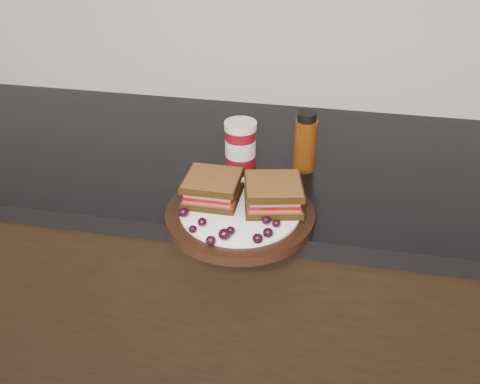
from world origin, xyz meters
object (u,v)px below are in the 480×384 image
object	(u,v)px
condiment_jar	(240,144)
oil_bottle	(305,142)
sandwich_left	(213,188)
plate	(240,215)

from	to	relation	value
condiment_jar	oil_bottle	size ratio (longest dim) A/B	0.77
sandwich_left	oil_bottle	xyz separation A→B (m)	(0.16, 0.19, 0.02)
condiment_jar	oil_bottle	xyz separation A→B (m)	(0.14, 0.01, 0.02)
plate	oil_bottle	world-z (taller)	oil_bottle
sandwich_left	oil_bottle	world-z (taller)	oil_bottle
plate	sandwich_left	distance (m)	0.07
plate	oil_bottle	distance (m)	0.24
plate	condiment_jar	distance (m)	0.21
condiment_jar	oil_bottle	bearing A→B (deg)	2.94
sandwich_left	condiment_jar	bearing A→B (deg)	84.55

